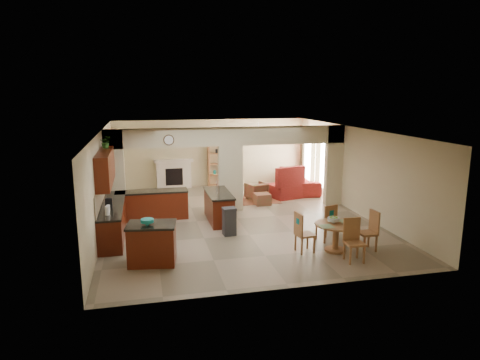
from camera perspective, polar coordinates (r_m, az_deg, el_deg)
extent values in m
plane|color=gray|center=(13.57, -0.40, -5.17)|extent=(10.00, 10.00, 0.00)
plane|color=white|center=(13.03, -0.42, 6.69)|extent=(10.00, 10.00, 0.00)
plane|color=beige|center=(18.08, -3.85, 3.63)|extent=(8.00, 0.00, 8.00)
plane|color=beige|center=(8.56, 6.89, -5.67)|extent=(8.00, 0.00, 8.00)
plane|color=beige|center=(12.99, -17.91, -0.15)|extent=(0.00, 10.00, 10.00)
plane|color=beige|center=(14.61, 15.09, 1.30)|extent=(0.00, 10.00, 10.00)
cube|color=beige|center=(13.94, -16.36, 0.74)|extent=(0.60, 0.25, 2.80)
cube|color=beige|center=(14.25, -1.28, 0.22)|extent=(0.80, 0.25, 2.20)
cube|color=beige|center=(15.36, 12.37, 1.93)|extent=(0.60, 0.25, 2.80)
cube|color=beige|center=(14.04, -1.31, 5.82)|extent=(8.00, 0.25, 0.60)
cube|color=#461808|center=(12.42, -16.55, -5.21)|extent=(0.60, 3.20, 0.86)
cube|color=black|center=(12.30, -16.67, -3.19)|extent=(0.62, 3.22, 0.05)
cube|color=#998A68|center=(12.25, -18.07, -1.81)|extent=(0.02, 3.20, 0.55)
cube|color=#461808|center=(13.71, -11.62, -3.37)|extent=(2.20, 0.60, 0.86)
cube|color=black|center=(13.60, -11.70, -1.52)|extent=(2.22, 0.62, 0.05)
cube|color=#461808|center=(12.09, -17.53, 1.54)|extent=(0.35, 2.40, 0.90)
cube|color=#461808|center=(13.25, -2.85, -3.67)|extent=(0.65, 1.80, 0.86)
cube|color=black|center=(13.13, -2.87, -1.76)|extent=(0.70, 1.85, 0.05)
cube|color=silver|center=(12.44, -2.16, -4.73)|extent=(0.58, 0.04, 0.70)
cylinder|color=#463017|center=(13.63, -9.48, 5.28)|extent=(0.34, 0.03, 0.34)
cube|color=brown|center=(15.81, 2.20, -2.70)|extent=(1.60, 1.30, 0.01)
cube|color=silver|center=(17.88, -8.80, 0.66)|extent=(1.40, 0.28, 1.10)
cube|color=black|center=(17.76, -8.76, 0.42)|extent=(0.70, 0.04, 0.70)
cube|color=silver|center=(17.76, -8.86, 2.55)|extent=(1.60, 0.35, 0.10)
cube|color=#A16E37|center=(18.04, -2.64, 2.01)|extent=(1.00, 0.32, 1.80)
cube|color=white|center=(16.67, 11.29, 2.03)|extent=(0.02, 0.90, 1.90)
cube|color=white|center=(18.21, 9.11, 2.93)|extent=(0.02, 0.90, 1.90)
cube|color=white|center=(17.46, 10.14, 2.01)|extent=(0.02, 0.70, 2.10)
cube|color=#3B1C17|center=(16.11, 12.02, 1.67)|extent=(0.10, 0.28, 2.30)
cube|color=#3B1C17|center=(17.19, 10.35, 2.36)|extent=(0.10, 0.28, 2.30)
cube|color=#3B1C17|center=(17.65, 9.72, 2.63)|extent=(0.10, 0.28, 2.30)
cube|color=#3B1C17|center=(18.75, 8.32, 3.20)|extent=(0.10, 0.28, 2.30)
cylinder|color=white|center=(16.32, 2.46, 6.86)|extent=(1.00, 1.00, 0.10)
cube|color=#461808|center=(10.25, -11.63, -8.44)|extent=(1.16, 0.89, 0.91)
cube|color=black|center=(10.10, -11.75, -5.87)|extent=(1.21, 0.95, 0.05)
cylinder|color=#127F7D|center=(10.01, -12.26, -5.48)|extent=(0.30, 0.30, 0.14)
cube|color=#2A2A2C|center=(11.97, -1.44, -5.69)|extent=(0.36, 0.31, 0.73)
cylinder|color=#A16E37|center=(10.97, 12.72, -5.81)|extent=(1.05, 1.05, 0.04)
cylinder|color=#A16E37|center=(11.07, 12.64, -7.48)|extent=(0.15, 0.15, 0.67)
cylinder|color=#A16E37|center=(11.19, 12.56, -9.07)|extent=(0.53, 0.53, 0.06)
cylinder|color=#6AA824|center=(10.98, 12.36, -5.22)|extent=(0.31, 0.31, 0.16)
imported|color=maroon|center=(17.52, 7.78, -0.02)|extent=(2.86, 1.32, 0.81)
cube|color=maroon|center=(16.35, 6.19, -1.40)|extent=(1.45, 1.30, 0.49)
imported|color=maroon|center=(15.86, 2.20, -1.48)|extent=(0.86, 0.87, 0.64)
cube|color=maroon|center=(15.21, 2.96, -2.54)|extent=(0.56, 0.56, 0.39)
imported|color=#1C4412|center=(12.68, -17.47, 4.86)|extent=(0.36, 0.32, 0.35)
cube|color=#A16E37|center=(11.74, 11.34, -5.82)|extent=(0.52, 0.52, 0.05)
cube|color=#A16E37|center=(12.04, 11.37, -6.53)|extent=(0.04, 0.04, 0.44)
cube|color=#A16E37|center=(11.83, 10.13, -6.82)|extent=(0.04, 0.04, 0.44)
cube|color=#A16E37|center=(11.81, 12.47, -6.96)|extent=(0.04, 0.04, 0.44)
cube|color=#A16E37|center=(11.59, 11.21, -7.26)|extent=(0.04, 0.04, 0.44)
cube|color=#A16E37|center=(11.52, 12.02, -4.64)|extent=(0.41, 0.16, 0.55)
cube|color=#127F7D|center=(11.49, 12.12, -4.33)|extent=(0.14, 0.05, 0.14)
cube|color=#A16E37|center=(11.29, 16.58, -6.83)|extent=(0.44, 0.44, 0.05)
cube|color=#A16E37|center=(11.41, 15.32, -7.77)|extent=(0.04, 0.04, 0.44)
cube|color=#A16E37|center=(11.14, 16.24, -8.31)|extent=(0.04, 0.04, 0.44)
cube|color=#A16E37|center=(11.58, 16.77, -7.56)|extent=(0.04, 0.04, 0.44)
cube|color=#A16E37|center=(11.32, 17.71, -8.08)|extent=(0.04, 0.04, 0.44)
cube|color=#A16E37|center=(11.30, 17.48, -5.27)|extent=(0.06, 0.42, 0.55)
cube|color=#127F7D|center=(11.29, 17.61, -4.91)|extent=(0.02, 0.14, 0.14)
cube|color=#A16E37|center=(10.49, 15.02, -8.17)|extent=(0.44, 0.44, 0.05)
cube|color=#A16E37|center=(10.35, 14.50, -9.76)|extent=(0.04, 0.04, 0.44)
cube|color=#A16E37|center=(10.50, 16.21, -9.55)|extent=(0.04, 0.04, 0.44)
cube|color=#A16E37|center=(10.64, 13.72, -9.12)|extent=(0.04, 0.04, 0.44)
cube|color=#A16E37|center=(10.78, 15.39, -8.93)|extent=(0.04, 0.04, 0.44)
cube|color=#A16E37|center=(10.55, 14.66, -6.30)|extent=(0.42, 0.06, 0.55)
cube|color=#127F7D|center=(10.55, 14.62, -5.90)|extent=(0.14, 0.02, 0.14)
cube|color=#A16E37|center=(10.85, 8.66, -7.22)|extent=(0.47, 0.47, 0.05)
cube|color=#A16E37|center=(10.86, 9.85, -8.52)|extent=(0.04, 0.04, 0.44)
cube|color=#A16E37|center=(11.14, 8.97, -7.96)|extent=(0.04, 0.04, 0.44)
cube|color=#A16E37|center=(10.70, 8.25, -8.77)|extent=(0.04, 0.04, 0.44)
cube|color=#A16E37|center=(10.99, 7.41, -8.20)|extent=(0.04, 0.04, 0.44)
cube|color=#A16E37|center=(10.67, 7.81, -5.82)|extent=(0.09, 0.42, 0.55)
cube|color=#127F7D|center=(10.63, 7.70, -5.48)|extent=(0.03, 0.14, 0.14)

